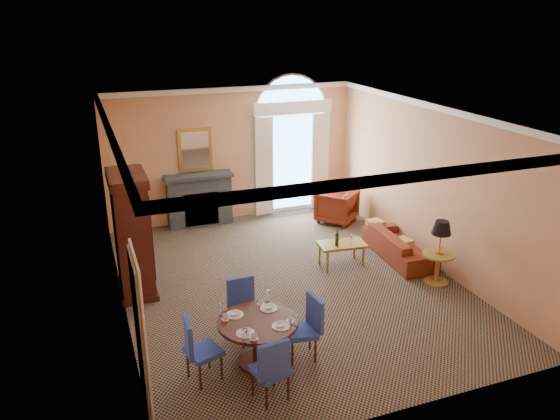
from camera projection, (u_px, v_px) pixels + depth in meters
name	position (u px, v px, depth m)	size (l,w,h in m)	color
ground	(289.00, 283.00, 10.31)	(7.50, 7.50, 0.00)	#111938
room_envelope	(276.00, 146.00, 10.02)	(6.04, 7.52, 3.45)	tan
armoire	(132.00, 236.00, 9.69)	(0.64, 1.14, 2.23)	#35130C
dining_table	(258.00, 332.00, 7.77)	(1.15, 1.15, 0.92)	#35130C
dining_chair_north	(243.00, 305.00, 8.46)	(0.56, 0.56, 0.98)	#273F9B
dining_chair_south	(272.00, 367.00, 6.99)	(0.53, 0.53, 0.98)	#273F9B
dining_chair_east	(308.00, 323.00, 7.95)	(0.50, 0.50, 0.98)	#273F9B
dining_chair_west	(197.00, 346.00, 7.42)	(0.55, 0.55, 0.98)	#273F9B
sofa	(400.00, 245.00, 11.27)	(1.93, 0.75, 0.56)	maroon
armchair	(336.00, 206.00, 13.18)	(0.84, 0.87, 0.79)	maroon
coffee_table	(342.00, 245.00, 10.89)	(0.99, 0.62, 0.81)	olive
side_table	(440.00, 245.00, 10.05)	(0.61, 0.61, 1.23)	olive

